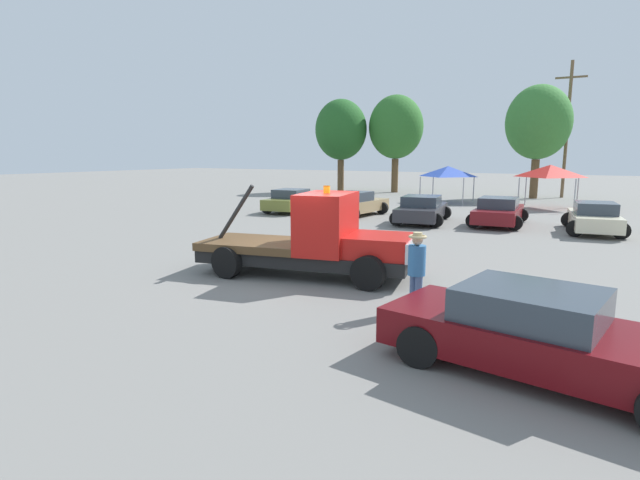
{
  "coord_description": "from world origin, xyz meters",
  "views": [
    {
      "loc": [
        7.14,
        -11.61,
        3.36
      ],
      "look_at": [
        0.5,
        0.0,
        1.05
      ],
      "focal_mm": 28.0,
      "sensor_mm": 36.0,
      "label": 1
    }
  ],
  "objects_px": {
    "parked_car_charcoal": "(422,209)",
    "parked_car_cream": "(594,218)",
    "tree_left": "(538,123)",
    "tow_truck": "(317,242)",
    "parked_car_tan": "(354,204)",
    "tree_center": "(341,130)",
    "tree_right": "(396,127)",
    "person_near_truck": "(417,265)",
    "foreground_car": "(541,334)",
    "parked_car_olive": "(292,201)",
    "utility_pole": "(567,127)",
    "parked_car_maroon": "(499,212)",
    "canopy_tent_blue": "(448,171)",
    "canopy_tent_red": "(550,171)"
  },
  "relations": [
    {
      "from": "parked_car_charcoal",
      "to": "foreground_car",
      "type": "bearing_deg",
      "value": -164.86
    },
    {
      "from": "canopy_tent_blue",
      "to": "tree_center",
      "type": "relative_size",
      "value": 0.37
    },
    {
      "from": "parked_car_cream",
      "to": "tree_left",
      "type": "distance_m",
      "value": 18.21
    },
    {
      "from": "parked_car_charcoal",
      "to": "parked_car_cream",
      "type": "bearing_deg",
      "value": -95.35
    },
    {
      "from": "tree_right",
      "to": "person_near_truck",
      "type": "bearing_deg",
      "value": -67.85
    },
    {
      "from": "tree_center",
      "to": "tree_right",
      "type": "bearing_deg",
      "value": 21.68
    },
    {
      "from": "parked_car_tan",
      "to": "tree_center",
      "type": "height_order",
      "value": "tree_center"
    },
    {
      "from": "parked_car_charcoal",
      "to": "parked_car_cream",
      "type": "height_order",
      "value": "same"
    },
    {
      "from": "person_near_truck",
      "to": "parked_car_charcoal",
      "type": "height_order",
      "value": "person_near_truck"
    },
    {
      "from": "tow_truck",
      "to": "tree_left",
      "type": "bearing_deg",
      "value": 74.91
    },
    {
      "from": "tree_right",
      "to": "utility_pole",
      "type": "height_order",
      "value": "utility_pole"
    },
    {
      "from": "parked_car_maroon",
      "to": "tree_right",
      "type": "height_order",
      "value": "tree_right"
    },
    {
      "from": "parked_car_tan",
      "to": "parked_car_cream",
      "type": "height_order",
      "value": "same"
    },
    {
      "from": "tow_truck",
      "to": "parked_car_charcoal",
      "type": "height_order",
      "value": "tow_truck"
    },
    {
      "from": "tree_left",
      "to": "parked_car_olive",
      "type": "bearing_deg",
      "value": -123.75
    },
    {
      "from": "foreground_car",
      "to": "person_near_truck",
      "type": "xyz_separation_m",
      "value": [
        -2.69,
        2.03,
        0.38
      ]
    },
    {
      "from": "parked_car_cream",
      "to": "foreground_car",
      "type": "bearing_deg",
      "value": 170.97
    },
    {
      "from": "foreground_car",
      "to": "tree_center",
      "type": "bearing_deg",
      "value": 131.46
    },
    {
      "from": "parked_car_charcoal",
      "to": "canopy_tent_red",
      "type": "distance_m",
      "value": 11.34
    },
    {
      "from": "canopy_tent_blue",
      "to": "parked_car_olive",
      "type": "bearing_deg",
      "value": -123.04
    },
    {
      "from": "person_near_truck",
      "to": "utility_pole",
      "type": "bearing_deg",
      "value": 36.22
    },
    {
      "from": "parked_car_charcoal",
      "to": "canopy_tent_blue",
      "type": "height_order",
      "value": "canopy_tent_blue"
    },
    {
      "from": "parked_car_olive",
      "to": "tree_left",
      "type": "height_order",
      "value": "tree_left"
    },
    {
      "from": "foreground_car",
      "to": "canopy_tent_blue",
      "type": "xyz_separation_m",
      "value": [
        -8.88,
        26.48,
        1.53
      ]
    },
    {
      "from": "parked_car_cream",
      "to": "person_near_truck",
      "type": "bearing_deg",
      "value": 160.26
    },
    {
      "from": "parked_car_tan",
      "to": "canopy_tent_red",
      "type": "xyz_separation_m",
      "value": [
        8.82,
        9.45,
        1.67
      ]
    },
    {
      "from": "parked_car_olive",
      "to": "tree_right",
      "type": "distance_m",
      "value": 17.96
    },
    {
      "from": "person_near_truck",
      "to": "utility_pole",
      "type": "relative_size",
      "value": 0.17
    },
    {
      "from": "tree_left",
      "to": "tow_truck",
      "type": "bearing_deg",
      "value": -93.83
    },
    {
      "from": "parked_car_charcoal",
      "to": "tree_left",
      "type": "height_order",
      "value": "tree_left"
    },
    {
      "from": "foreground_car",
      "to": "tree_left",
      "type": "relative_size",
      "value": 0.6
    },
    {
      "from": "parked_car_charcoal",
      "to": "canopy_tent_red",
      "type": "xyz_separation_m",
      "value": [
        4.77,
        10.15,
        1.67
      ]
    },
    {
      "from": "foreground_car",
      "to": "parked_car_maroon",
      "type": "relative_size",
      "value": 1.06
    },
    {
      "from": "person_near_truck",
      "to": "tree_center",
      "type": "relative_size",
      "value": 0.21
    },
    {
      "from": "canopy_tent_blue",
      "to": "tree_left",
      "type": "height_order",
      "value": "tree_left"
    },
    {
      "from": "tree_center",
      "to": "canopy_tent_red",
      "type": "bearing_deg",
      "value": -18.83
    },
    {
      "from": "parked_car_charcoal",
      "to": "canopy_tent_red",
      "type": "relative_size",
      "value": 1.62
    },
    {
      "from": "tree_center",
      "to": "parked_car_olive",
      "type": "bearing_deg",
      "value": -72.66
    },
    {
      "from": "canopy_tent_blue",
      "to": "tree_left",
      "type": "relative_size",
      "value": 0.35
    },
    {
      "from": "parked_car_charcoal",
      "to": "tree_center",
      "type": "height_order",
      "value": "tree_center"
    },
    {
      "from": "parked_car_cream",
      "to": "tow_truck",
      "type": "bearing_deg",
      "value": 145.21
    },
    {
      "from": "parked_car_tan",
      "to": "parked_car_cream",
      "type": "xyz_separation_m",
      "value": [
        11.55,
        -0.2,
        -0.0
      ]
    },
    {
      "from": "tow_truck",
      "to": "parked_car_tan",
      "type": "relative_size",
      "value": 1.3
    },
    {
      "from": "parked_car_cream",
      "to": "tree_left",
      "type": "relative_size",
      "value": 0.54
    },
    {
      "from": "foreground_car",
      "to": "tree_left",
      "type": "distance_m",
      "value": 33.95
    },
    {
      "from": "foreground_car",
      "to": "parked_car_charcoal",
      "type": "distance_m",
      "value": 17.44
    },
    {
      "from": "tree_right",
      "to": "parked_car_cream",
      "type": "bearing_deg",
      "value": -47.56
    },
    {
      "from": "tow_truck",
      "to": "parked_car_tan",
      "type": "bearing_deg",
      "value": 100.4
    },
    {
      "from": "foreground_car",
      "to": "tree_right",
      "type": "xyz_separation_m",
      "value": [
        -15.65,
        33.87,
        4.99
      ]
    },
    {
      "from": "person_near_truck",
      "to": "parked_car_maroon",
      "type": "xyz_separation_m",
      "value": [
        -1.0,
        14.79,
        -0.38
      ]
    }
  ]
}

